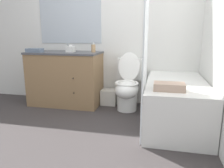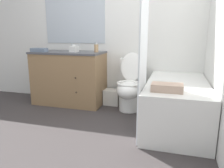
% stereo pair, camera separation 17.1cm
% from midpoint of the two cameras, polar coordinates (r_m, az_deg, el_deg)
% --- Properties ---
extents(ground_plane, '(14.00, 14.00, 0.00)m').
position_cam_midpoint_polar(ground_plane, '(2.34, -6.54, -15.98)').
color(ground_plane, '#383333').
extents(wall_back, '(8.00, 0.06, 2.50)m').
position_cam_midpoint_polar(wall_back, '(3.58, 3.06, 15.00)').
color(wall_back, silver).
rests_on(wall_back, ground_plane).
extents(wall_right, '(0.05, 2.59, 2.50)m').
position_cam_midpoint_polar(wall_right, '(2.72, 28.25, 14.06)').
color(wall_right, silver).
rests_on(wall_right, ground_plane).
extents(vanity_cabinet, '(1.13, 0.60, 0.85)m').
position_cam_midpoint_polar(vanity_cabinet, '(3.61, -9.76, 1.77)').
color(vanity_cabinet, olive).
rests_on(vanity_cabinet, ground_plane).
extents(sink_faucet, '(0.14, 0.12, 0.12)m').
position_cam_midpoint_polar(sink_faucet, '(3.74, -8.63, 9.17)').
color(sink_faucet, silver).
rests_on(sink_faucet, vanity_cabinet).
extents(toilet, '(0.38, 0.64, 0.85)m').
position_cam_midpoint_polar(toilet, '(3.27, 6.16, -0.57)').
color(toilet, white).
rests_on(toilet, ground_plane).
extents(bathtub, '(0.72, 1.45, 0.55)m').
position_cam_midpoint_polar(bathtub, '(2.87, 18.09, -4.87)').
color(bathtub, white).
rests_on(bathtub, ground_plane).
extents(shower_curtain, '(0.01, 0.54, 2.04)m').
position_cam_midpoint_polar(shower_curtain, '(2.34, 10.35, 10.20)').
color(shower_curtain, white).
rests_on(shower_curtain, ground_plane).
extents(wastebasket, '(0.25, 0.21, 0.24)m').
position_cam_midpoint_polar(wastebasket, '(3.55, 1.37, -3.43)').
color(wastebasket, silver).
rests_on(wastebasket, ground_plane).
extents(tissue_box, '(0.11, 0.13, 0.11)m').
position_cam_midpoint_polar(tissue_box, '(3.46, -8.50, 9.04)').
color(tissue_box, white).
rests_on(tissue_box, vanity_cabinet).
extents(soap_dispenser, '(0.06, 0.06, 0.15)m').
position_cam_midpoint_polar(soap_dispenser, '(3.38, -2.67, 9.39)').
color(soap_dispenser, tan).
rests_on(soap_dispenser, vanity_cabinet).
extents(hand_towel_folded, '(0.25, 0.13, 0.06)m').
position_cam_midpoint_polar(hand_towel_folded, '(3.59, -17.19, 8.49)').
color(hand_towel_folded, slate).
rests_on(hand_towel_folded, vanity_cabinet).
extents(bath_towel_folded, '(0.32, 0.19, 0.08)m').
position_cam_midpoint_polar(bath_towel_folded, '(2.33, 16.25, -0.90)').
color(bath_towel_folded, tan).
rests_on(bath_towel_folded, bathtub).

